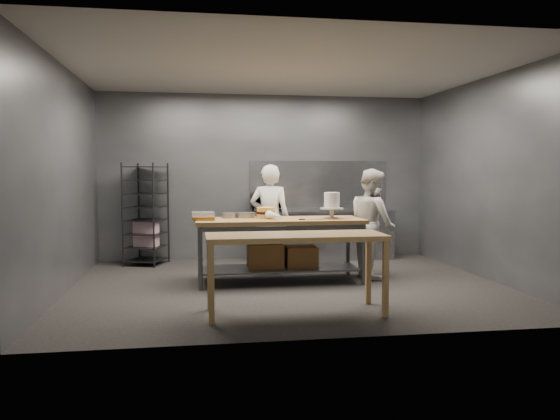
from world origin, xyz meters
The scene contains 16 objects.
ground centered at (0.00, 0.00, 0.00)m, with size 6.00×6.00×0.00m, color black.
back_wall centered at (0.00, 2.50, 1.50)m, with size 6.00×0.04×3.00m, color #4C4F54.
work_table centered at (-0.09, 0.26, 0.57)m, with size 2.40×0.90×0.92m.
near_counter centered at (-0.19, -1.52, 0.81)m, with size 2.00×0.70×0.90m.
back_counter centered at (1.00, 2.18, 0.45)m, with size 2.60×0.60×0.90m.
splashback_panel centered at (1.00, 2.48, 1.35)m, with size 2.60×0.02×0.90m, color slate.
speed_rack centered at (-2.13, 2.10, 0.86)m, with size 0.79×0.82×1.75m.
chef_behind centered at (-0.14, 0.94, 0.86)m, with size 0.62×0.41×1.71m, color silver.
chef_right centered at (1.36, 0.43, 0.82)m, with size 0.80×0.62×1.64m, color silver.
microwave centered at (0.00, 2.18, 1.05)m, with size 0.54×0.37×0.30m, color black.
frosted_cake_stand centered at (0.65, 0.15, 1.15)m, with size 0.34×0.34×0.38m.
layer_cake centered at (-0.28, 0.38, 1.00)m, with size 0.26×0.26×0.16m.
cake_pans centered at (-0.66, 0.52, 0.96)m, with size 0.50×0.29×0.07m.
piping_bag centered at (-0.18, 0.07, 0.98)m, with size 0.12×0.12×0.38m, color silver.
offset_spatula centered at (0.27, 0.01, 0.93)m, with size 0.37×0.02×0.02m.
pastry_clamshells centered at (-1.19, 0.26, 0.98)m, with size 0.32×0.39×0.11m.
Camera 1 is at (-1.31, -7.48, 1.59)m, focal length 35.00 mm.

